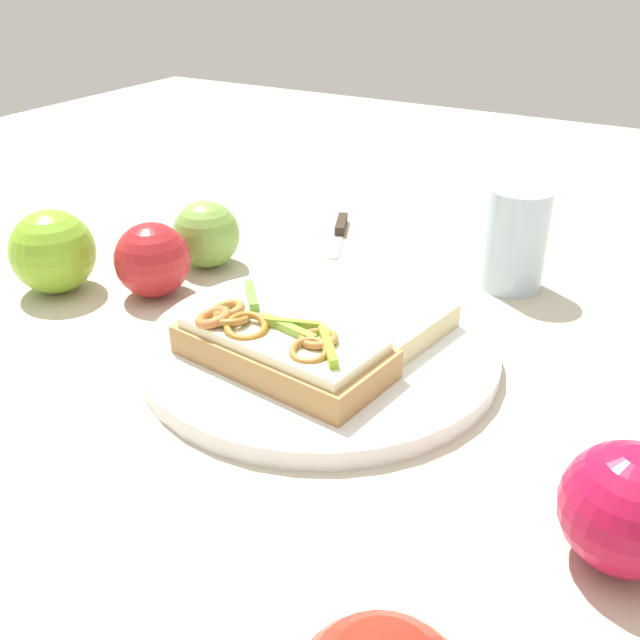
% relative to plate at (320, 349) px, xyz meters
% --- Properties ---
extents(ground_plane, '(2.00, 2.00, 0.00)m').
position_rel_plate_xyz_m(ground_plane, '(0.00, 0.00, -0.01)').
color(ground_plane, beige).
rests_on(ground_plane, ground).
extents(plate, '(0.30, 0.30, 0.02)m').
position_rel_plate_xyz_m(plate, '(0.00, 0.00, 0.00)').
color(plate, white).
rests_on(plate, ground_plane).
extents(sandwich, '(0.10, 0.18, 0.05)m').
position_rel_plate_xyz_m(sandwich, '(-0.05, 0.01, 0.03)').
color(sandwich, '#AE844E').
rests_on(sandwich, plate).
extents(bread_slice_side, '(0.12, 0.17, 0.02)m').
position_rel_plate_xyz_m(bread_slice_side, '(0.05, -0.01, 0.02)').
color(bread_slice_side, beige).
rests_on(bread_slice_side, plate).
extents(apple_0, '(0.10, 0.10, 0.08)m').
position_rel_plate_xyz_m(apple_0, '(-0.11, -0.26, 0.03)').
color(apple_0, '#AF1239').
rests_on(apple_0, ground_plane).
extents(apple_1, '(0.09, 0.09, 0.07)m').
position_rel_plate_xyz_m(apple_1, '(0.02, 0.20, 0.03)').
color(apple_1, '#AA2025').
rests_on(apple_1, ground_plane).
extents(apple_2, '(0.09, 0.09, 0.08)m').
position_rel_plate_xyz_m(apple_2, '(-0.02, 0.29, 0.03)').
color(apple_2, '#7EBA2C').
rests_on(apple_2, ground_plane).
extents(apple_5, '(0.10, 0.10, 0.07)m').
position_rel_plate_xyz_m(apple_5, '(0.11, 0.20, 0.03)').
color(apple_5, '#78A443').
rests_on(apple_5, ground_plane).
extents(drinking_glass, '(0.06, 0.06, 0.10)m').
position_rel_plate_xyz_m(drinking_glass, '(0.22, -0.10, 0.04)').
color(drinking_glass, silver).
rests_on(drinking_glass, ground_plane).
extents(knife, '(0.12, 0.06, 0.01)m').
position_rel_plate_xyz_m(knife, '(0.26, 0.12, -0.00)').
color(knife, silver).
rests_on(knife, ground_plane).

